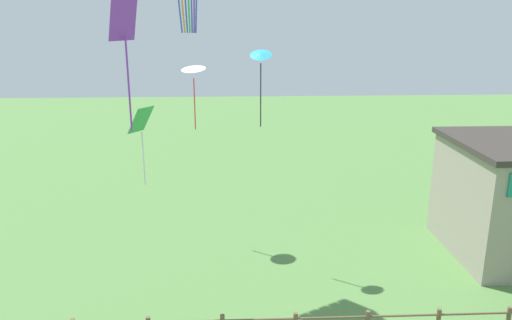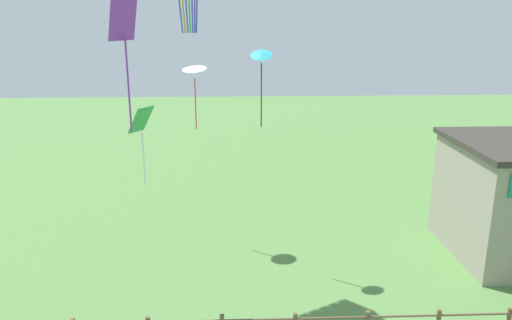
{
  "view_description": "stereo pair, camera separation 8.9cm",
  "coord_description": "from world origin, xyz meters",
  "px_view_note": "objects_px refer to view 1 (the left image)",
  "views": [
    {
      "loc": [
        -0.73,
        -5.32,
        9.96
      ],
      "look_at": [
        0.0,
        9.93,
        5.6
      ],
      "focal_mm": 35.0,
      "sensor_mm": 36.0,
      "label": 1
    },
    {
      "loc": [
        -0.64,
        -5.33,
        9.96
      ],
      "look_at": [
        0.0,
        9.93,
        5.6
      ],
      "focal_mm": 35.0,
      "sensor_mm": 36.0,
      "label": 2
    }
  ],
  "objects_px": {
    "kite_green_diamond": "(142,129)",
    "kite_white_delta": "(193,70)",
    "kite_cyan_delta": "(261,59)",
    "kite_purple_streamer": "(125,28)"
  },
  "relations": [
    {
      "from": "kite_purple_streamer",
      "to": "kite_white_delta",
      "type": "bearing_deg",
      "value": 83.22
    },
    {
      "from": "kite_cyan_delta",
      "to": "kite_green_diamond",
      "type": "relative_size",
      "value": 1.21
    },
    {
      "from": "kite_purple_streamer",
      "to": "kite_cyan_delta",
      "type": "relative_size",
      "value": 1.22
    },
    {
      "from": "kite_purple_streamer",
      "to": "kite_cyan_delta",
      "type": "bearing_deg",
      "value": 58.7
    },
    {
      "from": "kite_green_diamond",
      "to": "kite_white_delta",
      "type": "relative_size",
      "value": 0.88
    },
    {
      "from": "kite_cyan_delta",
      "to": "kite_purple_streamer",
      "type": "bearing_deg",
      "value": -121.3
    },
    {
      "from": "kite_cyan_delta",
      "to": "kite_white_delta",
      "type": "distance_m",
      "value": 3.74
    },
    {
      "from": "kite_green_diamond",
      "to": "kite_white_delta",
      "type": "bearing_deg",
      "value": 80.32
    },
    {
      "from": "kite_cyan_delta",
      "to": "kite_white_delta",
      "type": "bearing_deg",
      "value": 138.82
    },
    {
      "from": "kite_purple_streamer",
      "to": "kite_white_delta",
      "type": "distance_m",
      "value": 8.97
    }
  ]
}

